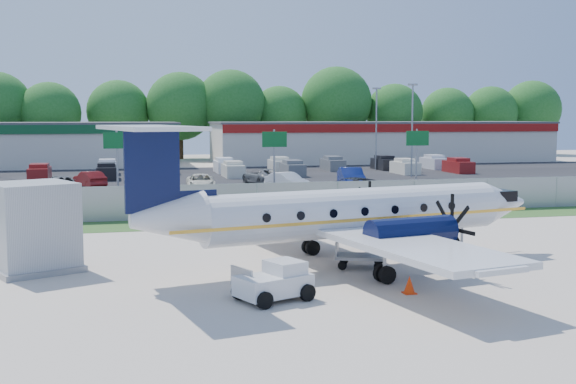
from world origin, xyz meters
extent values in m
plane|color=beige|center=(0.00, 0.00, 0.00)|extent=(170.00, 170.00, 0.00)
cube|color=#2D561E|center=(0.00, 12.00, 0.01)|extent=(170.00, 4.00, 0.02)
cube|color=black|center=(0.00, 19.00, 0.01)|extent=(170.00, 8.00, 0.02)
cube|color=black|center=(0.00, 40.00, 0.01)|extent=(170.00, 32.00, 0.02)
cube|color=gray|center=(0.00, 14.00, 1.00)|extent=(120.00, 0.02, 1.90)
cube|color=gray|center=(0.00, 14.00, 1.98)|extent=(120.00, 0.06, 0.06)
cube|color=gray|center=(0.00, 14.00, 0.05)|extent=(120.00, 0.06, 0.06)
cube|color=silver|center=(26.00, 62.00, 2.50)|extent=(44.00, 12.00, 5.00)
cube|color=#474749|center=(26.00, 62.00, 5.12)|extent=(44.40, 12.40, 0.24)
cube|color=maroon|center=(26.00, 55.90, 4.50)|extent=(44.00, 0.20, 1.00)
cylinder|color=gray|center=(-8.00, 23.00, 2.50)|extent=(0.14, 0.14, 5.00)
cube|color=#0C5923|center=(-8.00, 22.85, 4.30)|extent=(1.80, 0.08, 1.10)
cylinder|color=gray|center=(3.00, 23.00, 2.50)|extent=(0.14, 0.14, 5.00)
cube|color=#0C5923|center=(3.00, 22.85, 4.30)|extent=(1.80, 0.08, 1.10)
cylinder|color=gray|center=(14.00, 23.00, 2.50)|extent=(0.14, 0.14, 5.00)
cube|color=#0C5923|center=(14.00, 22.85, 4.30)|extent=(1.80, 0.08, 1.10)
cylinder|color=gray|center=(20.00, 38.00, 4.50)|extent=(0.18, 0.18, 9.00)
cube|color=gray|center=(20.00, 38.00, 9.00)|extent=(0.90, 0.35, 0.18)
cylinder|color=gray|center=(20.00, 48.00, 4.50)|extent=(0.18, 0.18, 9.00)
cube|color=gray|center=(20.00, 48.00, 9.00)|extent=(0.90, 0.35, 0.18)
cylinder|color=silver|center=(1.12, -0.87, 2.17)|extent=(12.73, 4.42, 1.92)
cone|color=silver|center=(8.38, 0.63, 2.17)|extent=(2.56, 2.32, 1.92)
cone|color=silver|center=(-6.34, -2.40, 2.37)|extent=(2.95, 2.41, 1.92)
cube|color=black|center=(8.18, 0.59, 2.52)|extent=(1.15, 1.47, 0.45)
cube|color=silver|center=(0.63, -0.97, 1.61)|extent=(6.74, 18.04, 0.22)
cylinder|color=black|center=(2.30, -3.61, 1.76)|extent=(3.58, 1.78, 1.11)
cylinder|color=black|center=(1.12, 2.12, 1.76)|extent=(3.58, 1.78, 1.11)
cube|color=black|center=(-6.83, -2.51, 4.08)|extent=(1.91, 0.56, 2.92)
cube|color=silver|center=(-6.93, -2.53, 5.55)|extent=(3.63, 6.61, 0.14)
cylinder|color=gray|center=(6.26, 0.19, 0.66)|extent=(0.12, 0.12, 1.31)
cylinder|color=black|center=(6.26, 0.19, 0.28)|extent=(0.59, 0.29, 0.56)
cylinder|color=black|center=(1.22, -3.83, 0.32)|extent=(0.71, 0.53, 0.65)
cylinder|color=black|center=(0.04, 1.89, 0.32)|extent=(0.71, 0.53, 0.65)
cube|color=silver|center=(-3.17, -5.32, 0.51)|extent=(2.68, 2.18, 0.65)
cube|color=silver|center=(-2.74, -5.14, 1.02)|extent=(1.41, 1.51, 0.46)
cube|color=black|center=(-2.36, -4.98, 1.04)|extent=(0.55, 1.01, 0.37)
cylinder|color=black|center=(-3.66, -6.31, 0.28)|extent=(0.59, 0.40, 0.56)
cylinder|color=black|center=(-4.22, -4.97, 0.28)|extent=(0.59, 0.40, 0.56)
cylinder|color=black|center=(-2.12, -5.66, 0.28)|extent=(0.59, 0.40, 0.56)
cylinder|color=black|center=(-2.68, -4.33, 0.28)|extent=(0.59, 0.40, 0.56)
cube|color=gray|center=(-3.29, -4.53, 0.44)|extent=(2.29, 1.89, 0.12)
cube|color=gray|center=(-4.14, -4.92, 0.74)|extent=(0.56, 1.11, 0.59)
cube|color=gray|center=(-2.43, -4.14, 0.74)|extent=(0.56, 1.11, 0.59)
cylinder|color=black|center=(-3.69, -5.31, 0.18)|extent=(0.37, 0.25, 0.36)
cylinder|color=black|center=(-4.14, -4.32, 0.18)|extent=(0.37, 0.25, 0.36)
cylinder|color=black|center=(-2.43, -4.74, 0.18)|extent=(0.37, 0.25, 0.36)
cylinder|color=black|center=(-2.88, -3.75, 0.18)|extent=(0.37, 0.25, 0.36)
cube|color=gray|center=(1.25, -1.16, 0.44)|extent=(2.27, 1.82, 0.12)
cube|color=gray|center=(0.37, -0.82, 0.74)|extent=(0.50, 1.13, 0.59)
cube|color=gray|center=(2.12, -1.50, 0.74)|extent=(0.50, 1.13, 0.59)
cylinder|color=black|center=(0.41, -1.42, 0.18)|extent=(0.37, 0.24, 0.36)
cylinder|color=black|center=(0.80, -0.40, 0.18)|extent=(0.37, 0.24, 0.36)
cylinder|color=black|center=(1.70, -1.92, 0.18)|extent=(0.37, 0.24, 0.36)
cylinder|color=black|center=(2.09, -0.91, 0.18)|extent=(0.37, 0.24, 0.36)
cube|color=#ACB0B3|center=(-11.21, 1.28, 1.71)|extent=(3.78, 3.78, 3.42)
cube|color=gray|center=(-11.21, 1.28, 0.11)|extent=(4.08, 4.08, 0.23)
cone|color=red|center=(5.20, 3.49, 0.31)|extent=(0.41, 0.41, 0.61)
cube|color=red|center=(5.20, 3.49, 0.02)|extent=(0.43, 0.43, 0.03)
cone|color=red|center=(1.48, -5.48, 0.30)|extent=(0.40, 0.40, 0.60)
cube|color=red|center=(1.48, -5.48, 0.02)|extent=(0.42, 0.42, 0.03)
cone|color=red|center=(2.01, 8.99, 0.29)|extent=(0.39, 0.39, 0.58)
cube|color=red|center=(2.01, 8.99, 0.02)|extent=(0.41, 0.41, 0.03)
imported|color=black|center=(7.87, 20.14, 0.00)|extent=(6.54, 4.56, 1.66)
imported|color=#595B5E|center=(-12.11, 29.26, 0.00)|extent=(3.27, 5.41, 1.41)
imported|color=maroon|center=(-5.21, 29.11, 0.00)|extent=(2.87, 4.33, 1.35)
imported|color=beige|center=(-1.54, 29.73, 0.00)|extent=(2.57, 5.00, 1.35)
imported|color=silver|center=(5.22, 28.27, 0.00)|extent=(3.14, 4.69, 1.46)
imported|color=navy|center=(11.06, 29.68, 0.00)|extent=(2.58, 5.29, 1.67)
imported|color=maroon|center=(-10.28, 34.48, 0.00)|extent=(2.99, 4.43, 1.38)
imported|color=#595B5E|center=(4.40, 34.19, 0.00)|extent=(3.40, 5.42, 1.40)
camera|label=1|loc=(-7.98, -27.68, 5.94)|focal=45.00mm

